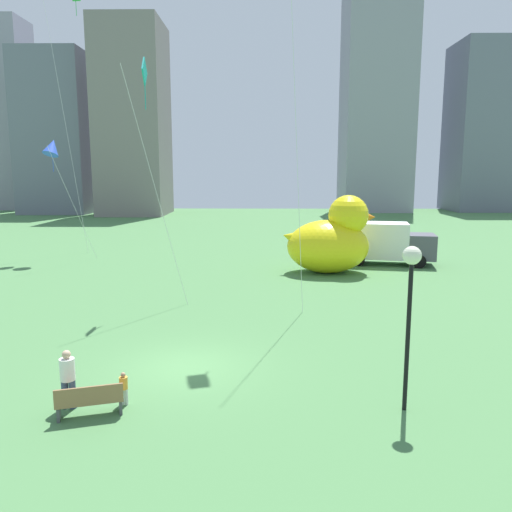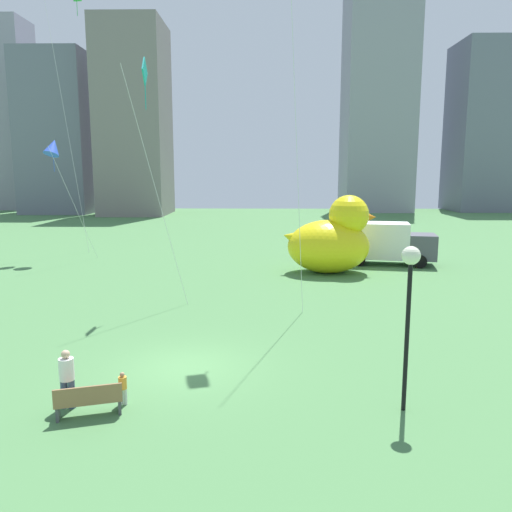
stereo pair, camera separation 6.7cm
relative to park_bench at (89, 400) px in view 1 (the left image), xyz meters
name	(u,v)px [view 1 (the left image)]	position (x,y,z in m)	size (l,w,h in m)	color
ground_plane	(186,367)	(1.98, 3.49, -0.48)	(140.00, 140.00, 0.00)	#497A45
park_bench	(89,400)	(0.00, 0.00, 0.00)	(1.77, 0.92, 0.90)	olive
person_adult	(68,376)	(-0.74, 0.53, 0.43)	(0.40, 0.40, 1.64)	#38476B
person_child	(124,387)	(0.69, 0.75, 0.04)	(0.23, 0.23, 0.93)	silver
giant_inflatable_duck	(331,240)	(8.78, 19.27, 1.59)	(5.87, 3.77, 4.87)	yellow
lamppost	(411,284)	(8.33, 0.56, 3.00)	(0.48, 0.48, 4.46)	black
box_truck	(384,243)	(12.77, 22.25, 0.97)	(6.63, 3.39, 2.85)	white
city_skyline	(240,119)	(0.90, 67.98, 13.62)	(88.61, 18.84, 34.46)	gray
kite_teal	(145,82)	(-0.91, 11.96, 9.90)	(2.47, 2.49, 11.50)	silver
kite_blue	(52,147)	(-10.19, 23.71, 7.47)	(3.30, 3.39, 8.69)	silver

